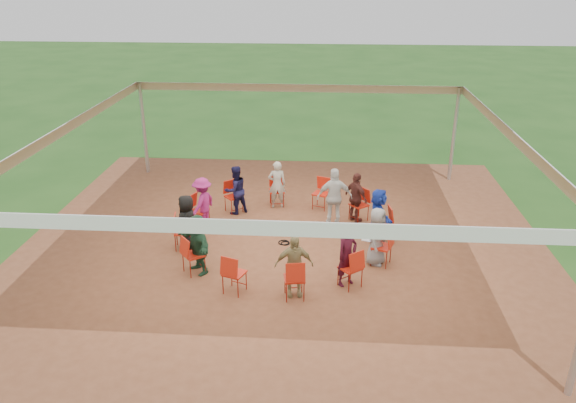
# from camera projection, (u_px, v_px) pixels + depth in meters

# --- Properties ---
(ground) EXTENTS (80.00, 80.00, 0.00)m
(ground) POSITION_uv_depth(u_px,v_px,m) (284.00, 244.00, 14.02)
(ground) COLOR #214B17
(ground) RESTS_ON ground
(dirt_patch) EXTENTS (13.00, 13.00, 0.00)m
(dirt_patch) POSITION_uv_depth(u_px,v_px,m) (284.00, 244.00, 14.01)
(dirt_patch) COLOR brown
(dirt_patch) RESTS_ON ground
(tent) EXTENTS (10.33, 10.33, 3.00)m
(tent) POSITION_uv_depth(u_px,v_px,m) (284.00, 153.00, 13.10)
(tent) COLOR #B2B2B7
(tent) RESTS_ON ground
(chair_0) EXTENTS (0.56, 0.55, 0.90)m
(chair_0) POSITION_uv_depth(u_px,v_px,m) (381.00, 247.00, 12.89)
(chair_0) COLOR red
(chair_0) RESTS_ON ground
(chair_1) EXTENTS (0.50, 0.49, 0.90)m
(chair_1) POSITION_uv_depth(u_px,v_px,m) (382.00, 224.00, 14.05)
(chair_1) COLOR red
(chair_1) RESTS_ON ground
(chair_2) EXTENTS (0.61, 0.60, 0.90)m
(chair_2) POSITION_uv_depth(u_px,v_px,m) (359.00, 205.00, 15.16)
(chair_2) COLOR red
(chair_2) RESTS_ON ground
(chair_3) EXTENTS (0.55, 0.56, 0.90)m
(chair_3) POSITION_uv_depth(u_px,v_px,m) (321.00, 194.00, 15.91)
(chair_3) COLOR red
(chair_3) RESTS_ON ground
(chair_4) EXTENTS (0.49, 0.50, 0.90)m
(chair_4) POSITION_uv_depth(u_px,v_px,m) (277.00, 191.00, 16.11)
(chair_4) COLOR red
(chair_4) RESTS_ON ground
(chair_5) EXTENTS (0.60, 0.61, 0.90)m
(chair_5) POSITION_uv_depth(u_px,v_px,m) (234.00, 197.00, 15.70)
(chair_5) COLOR red
(chair_5) RESTS_ON ground
(chair_6) EXTENTS (0.56, 0.55, 0.90)m
(chair_6) POSITION_uv_depth(u_px,v_px,m) (199.00, 211.00, 14.80)
(chair_6) COLOR red
(chair_6) RESTS_ON ground
(chair_7) EXTENTS (0.50, 0.49, 0.90)m
(chair_7) POSITION_uv_depth(u_px,v_px,m) (183.00, 232.00, 13.63)
(chair_7) COLOR red
(chair_7) RESTS_ON ground
(chair_8) EXTENTS (0.61, 0.60, 0.90)m
(chair_8) POSITION_uv_depth(u_px,v_px,m) (194.00, 255.00, 12.52)
(chair_8) COLOR red
(chair_8) RESTS_ON ground
(chair_9) EXTENTS (0.55, 0.56, 0.90)m
(chair_9) POSITION_uv_depth(u_px,v_px,m) (234.00, 273.00, 11.77)
(chair_9) COLOR red
(chair_9) RESTS_ON ground
(chair_10) EXTENTS (0.49, 0.50, 0.90)m
(chair_10) POSITION_uv_depth(u_px,v_px,m) (294.00, 279.00, 11.57)
(chair_10) COLOR red
(chair_10) RESTS_ON ground
(chair_11) EXTENTS (0.60, 0.61, 0.90)m
(chair_11) POSITION_uv_depth(u_px,v_px,m) (350.00, 268.00, 11.98)
(chair_11) COLOR red
(chair_11) RESTS_ON ground
(person_seated_0) EXTENTS (0.59, 0.76, 1.38)m
(person_seated_0) POSITION_uv_depth(u_px,v_px,m) (377.00, 236.00, 12.84)
(person_seated_0) COLOR gray
(person_seated_0) RESTS_ON ground
(person_seated_1) EXTENTS (0.68, 1.34, 1.38)m
(person_seated_1) POSITION_uv_depth(u_px,v_px,m) (378.00, 215.00, 13.95)
(person_seated_1) COLOR #1A35A9
(person_seated_1) RESTS_ON ground
(person_seated_2) EXTENTS (0.83, 0.89, 1.38)m
(person_seated_2) POSITION_uv_depth(u_px,v_px,m) (356.00, 198.00, 15.00)
(person_seated_2) COLOR #52251F
(person_seated_2) RESTS_ON ground
(person_seated_3) EXTENTS (0.55, 0.41, 1.38)m
(person_seated_3) POSITION_uv_depth(u_px,v_px,m) (277.00, 184.00, 15.91)
(person_seated_3) COLOR #AAA897
(person_seated_3) RESTS_ON ground
(person_seated_4) EXTENTS (0.76, 0.72, 1.38)m
(person_seated_4) POSITION_uv_depth(u_px,v_px,m) (236.00, 190.00, 15.52)
(person_seated_4) COLOR #151438
(person_seated_4) RESTS_ON ground
(person_seated_5) EXTENTS (0.73, 0.99, 1.38)m
(person_seated_5) POSITION_uv_depth(u_px,v_px,m) (203.00, 203.00, 14.65)
(person_seated_5) COLOR #931C64
(person_seated_5) RESTS_ON ground
(person_seated_6) EXTENTS (0.48, 0.73, 1.38)m
(person_seated_6) POSITION_uv_depth(u_px,v_px,m) (187.00, 222.00, 13.55)
(person_seated_6) COLOR black
(person_seated_6) RESTS_ON ground
(person_seated_7) EXTENTS (1.18, 1.29, 1.38)m
(person_seated_7) POSITION_uv_depth(u_px,v_px,m) (198.00, 244.00, 12.49)
(person_seated_7) COLOR #1F452D
(person_seated_7) RESTS_ON ground
(person_seated_8) EXTENTS (0.87, 0.54, 1.38)m
(person_seated_8) POSITION_uv_depth(u_px,v_px,m) (294.00, 265.00, 11.59)
(person_seated_8) COLOR #9A8959
(person_seated_8) RESTS_ON ground
(person_seated_9) EXTENTS (0.60, 0.58, 1.38)m
(person_seated_9) POSITION_uv_depth(u_px,v_px,m) (347.00, 256.00, 11.98)
(person_seated_9) COLOR #380B19
(person_seated_9) RESTS_ON ground
(standing_person) EXTENTS (0.98, 0.57, 1.59)m
(standing_person) POSITION_uv_depth(u_px,v_px,m) (335.00, 197.00, 14.74)
(standing_person) COLOR silver
(standing_person) RESTS_ON ground
(cable_coil) EXTENTS (0.33, 0.33, 0.03)m
(cable_coil) POSITION_uv_depth(u_px,v_px,m) (284.00, 243.00, 14.03)
(cable_coil) COLOR black
(cable_coil) RESTS_ON ground
(laptop) EXTENTS (0.33, 0.37, 0.21)m
(laptop) POSITION_uv_depth(u_px,v_px,m) (370.00, 237.00, 12.92)
(laptop) COLOR #B7B7BC
(laptop) RESTS_ON ground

